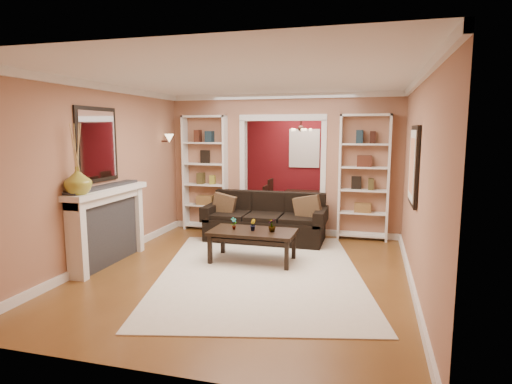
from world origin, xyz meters
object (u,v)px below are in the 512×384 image
(bookshelf_left, at_px, (205,173))
(dining_table, at_px, (300,205))
(sofa, at_px, (265,217))
(coffee_table, at_px, (253,246))
(bookshelf_right, at_px, (364,178))
(fireplace, at_px, (110,226))

(bookshelf_left, bearing_deg, dining_table, 47.67)
(sofa, distance_m, coffee_table, 1.31)
(bookshelf_left, relative_size, bookshelf_right, 1.00)
(coffee_table, height_order, bookshelf_left, bookshelf_left)
(bookshelf_left, relative_size, fireplace, 1.35)
(sofa, xyz_separation_m, coffee_table, (0.12, -1.29, -0.19))
(bookshelf_right, xyz_separation_m, dining_table, (-1.46, 1.80, -0.89))
(sofa, distance_m, dining_table, 2.40)
(bookshelf_left, xyz_separation_m, fireplace, (-0.54, -2.53, -0.57))
(fireplace, bearing_deg, sofa, 45.37)
(sofa, bearing_deg, coffee_table, -84.49)
(bookshelf_left, xyz_separation_m, bookshelf_right, (3.10, 0.00, 0.00))
(bookshelf_left, bearing_deg, coffee_table, -51.06)
(coffee_table, bearing_deg, sofa, 95.90)
(bookshelf_left, relative_size, dining_table, 1.53)
(sofa, xyz_separation_m, bookshelf_right, (1.72, 0.58, 0.72))
(bookshelf_right, bearing_deg, coffee_table, -130.44)
(fireplace, bearing_deg, coffee_table, 17.93)
(coffee_table, distance_m, bookshelf_right, 2.61)
(bookshelf_right, relative_size, dining_table, 1.53)
(bookshelf_right, relative_size, fireplace, 1.35)
(dining_table, bearing_deg, bookshelf_right, -140.83)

